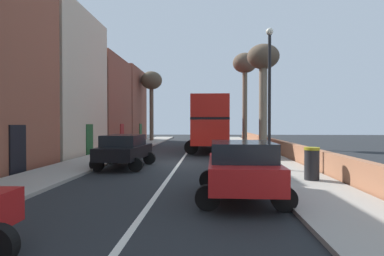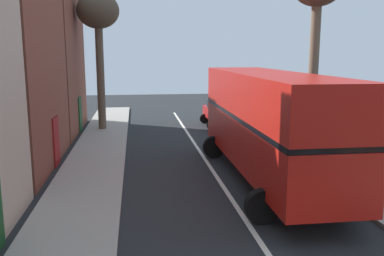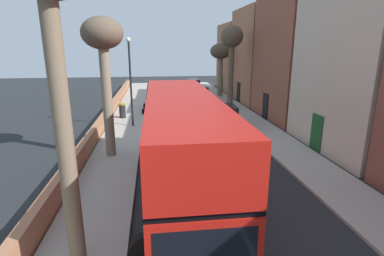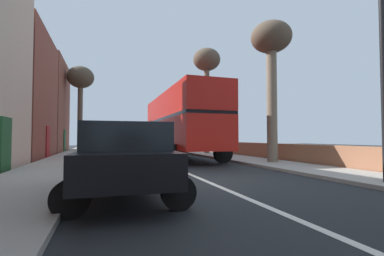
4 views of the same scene
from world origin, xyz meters
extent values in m
cube|color=brown|center=(-8.50, 12.00, 4.13)|extent=(4.00, 7.68, 8.26)
cube|color=maroon|center=(-6.47, 12.00, 1.05)|extent=(0.08, 1.10, 2.10)
cube|color=brown|center=(-8.50, 20.00, 4.28)|extent=(4.00, 7.68, 8.56)
cube|color=#194C23|center=(-6.47, 20.00, 1.05)|extent=(0.08, 1.10, 2.10)
cube|color=#B41811|center=(1.70, 8.58, 1.55)|extent=(2.57, 10.99, 1.70)
cube|color=black|center=(1.70, 8.58, 2.48)|extent=(2.59, 10.88, 0.16)
cube|color=#B41811|center=(1.70, 8.58, 3.31)|extent=(2.57, 10.99, 1.50)
cube|color=black|center=(1.73, 14.05, 1.64)|extent=(2.20, 0.07, 1.19)
cylinder|color=black|center=(0.44, 12.32, 0.50)|extent=(1.00, 0.31, 1.00)
cylinder|color=black|center=(3.00, 12.31, 0.50)|extent=(1.00, 0.31, 1.00)
cylinder|color=black|center=(0.40, 4.86, 0.50)|extent=(1.00, 0.31, 1.00)
cylinder|color=black|center=(2.96, 4.85, 0.50)|extent=(1.00, 0.31, 1.00)
cube|color=#AD1919|center=(2.50, 20.33, 0.82)|extent=(1.81, 4.39, 0.68)
cube|color=black|center=(2.50, 20.11, 1.40)|extent=(1.64, 2.42, 0.50)
cylinder|color=black|center=(1.58, 21.67, 0.32)|extent=(0.64, 0.23, 0.64)
cylinder|color=black|center=(3.39, 21.69, 0.32)|extent=(0.64, 0.23, 0.64)
cylinder|color=black|center=(1.61, 18.96, 0.32)|extent=(0.64, 0.23, 0.64)
cylinder|color=black|center=(3.42, 18.98, 0.32)|extent=(0.64, 0.23, 0.64)
cylinder|color=brown|center=(4.90, 11.95, 3.67)|extent=(0.43, 0.43, 7.09)
cylinder|color=brown|center=(-5.15, 20.00, 3.43)|extent=(0.47, 0.47, 6.61)
ellipsoid|color=#4C4233|center=(-5.15, 20.00, 7.24)|extent=(2.52, 2.52, 2.13)
camera|label=1|loc=(1.55, -16.76, 2.17)|focal=29.26mm
camera|label=2|loc=(-3.07, -5.74, 4.77)|focal=38.41mm
camera|label=3|loc=(2.69, 19.22, 5.79)|focal=27.77mm
camera|label=4|loc=(-2.97, -7.70, 1.32)|focal=24.69mm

